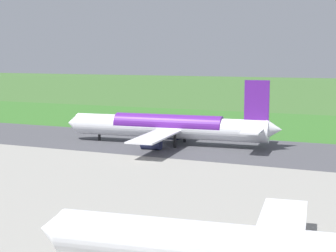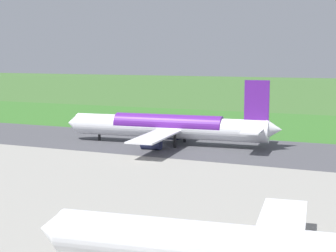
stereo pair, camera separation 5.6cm
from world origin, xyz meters
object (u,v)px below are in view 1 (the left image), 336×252
object	(u,v)px
no_stopping_sign	(213,119)
traffic_cone_orange	(196,122)
airliner_main	(169,127)
airliner_parked_near	(268,250)

from	to	relation	value
no_stopping_sign	traffic_cone_orange	world-z (taller)	no_stopping_sign
airliner_main	traffic_cone_orange	bearing A→B (deg)	-78.46
airliner_main	no_stopping_sign	world-z (taller)	airliner_main
no_stopping_sign	airliner_main	bearing A→B (deg)	93.25
airliner_main	no_stopping_sign	bearing A→B (deg)	-86.75
airliner_parked_near	no_stopping_sign	world-z (taller)	airliner_parked_near
airliner_main	traffic_cone_orange	distance (m)	42.47
airliner_parked_near	airliner_main	bearing A→B (deg)	-60.18
no_stopping_sign	traffic_cone_orange	size ratio (longest dim) A/B	4.76
airliner_main	airliner_parked_near	distance (m)	78.24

